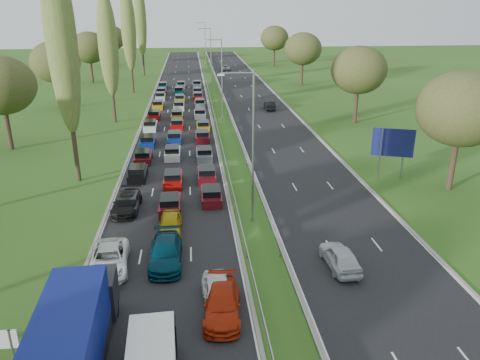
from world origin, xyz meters
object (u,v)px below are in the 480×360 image
info_sign (3,343)px  near_car_3 (127,203)px  near_car_2 (109,259)px  direction_sign (393,145)px  blue_lorry (76,331)px

info_sign → near_car_3: bearing=78.8°
near_car_2 → near_car_3: bearing=85.4°
direction_sign → near_car_3: bearing=-168.5°
near_car_3 → info_sign: info_sign is taller
near_car_3 → direction_sign: bearing=15.9°
near_car_2 → blue_lorry: 8.99m
near_car_3 → blue_lorry: 18.39m
near_car_2 → direction_sign: size_ratio=1.02×
near_car_3 → blue_lorry: (-0.03, -18.35, 1.32)m
near_car_2 → info_sign: 9.29m
near_car_2 → blue_lorry: blue_lorry is taller
near_car_2 → direction_sign: (25.25, 14.61, 2.81)m
near_car_3 → near_car_2: bearing=-85.7°
blue_lorry → direction_sign: direction_sign is taller
near_car_2 → direction_sign: bearing=25.5°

